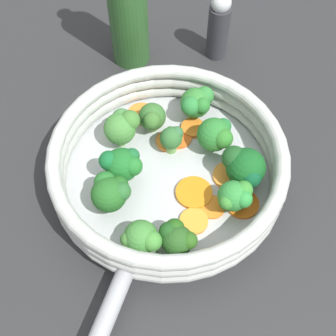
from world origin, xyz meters
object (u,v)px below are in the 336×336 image
object	(u,v)px
broccoli_floret_7	(142,238)
broccoli_floret_1	(244,167)
broccoli_floret_3	(235,196)
broccoli_floret_8	(197,103)
carrot_slice_4	(194,221)
broccoli_floret_4	(122,164)
carrot_slice_6	(212,207)
broccoli_floret_0	(173,138)
broccoli_floret_10	(111,191)
broccoli_floret_6	(177,238)
carrot_slice_3	(193,128)
salt_shaker	(219,26)
oil_bottle	(128,5)
carrot_slice_0	(179,138)
skillet	(168,178)
broccoli_floret_9	(122,125)
carrot_slice_5	(169,141)
carrot_slice_7	(242,204)
broccoli_floret_2	(152,118)
carrot_slice_2	(229,176)
carrot_slice_1	(194,193)
carrot_slice_8	(141,114)

from	to	relation	value
broccoli_floret_7	broccoli_floret_1	bearing A→B (deg)	140.80
broccoli_floret_3	broccoli_floret_8	bearing A→B (deg)	-150.32
carrot_slice_4	broccoli_floret_4	bearing A→B (deg)	-111.24
carrot_slice_6	broccoli_floret_1	xyz separation A→B (m)	(-0.05, 0.03, 0.03)
broccoli_floret_0	broccoli_floret_10	size ratio (longest dim) A/B	0.74
broccoli_floret_6	broccoli_floret_3	bearing A→B (deg)	141.13
carrot_slice_3	salt_shaker	distance (m)	0.17
broccoli_floret_3	oil_bottle	distance (m)	0.31
carrot_slice_0	skillet	bearing A→B (deg)	-0.89
broccoli_floret_7	oil_bottle	distance (m)	0.33
broccoli_floret_7	broccoli_floret_9	world-z (taller)	broccoli_floret_9
broccoli_floret_0	carrot_slice_6	bearing A→B (deg)	42.37
skillet	broccoli_floret_10	distance (m)	0.09
broccoli_floret_1	broccoli_floret_8	size ratio (longest dim) A/B	1.12
broccoli_floret_8	broccoli_floret_10	bearing A→B (deg)	-23.22
carrot_slice_0	broccoli_floret_4	world-z (taller)	broccoli_floret_4
carrot_slice_5	broccoli_floret_10	bearing A→B (deg)	-21.38
broccoli_floret_3	broccoli_floret_4	distance (m)	0.14
skillet	carrot_slice_7	xyz separation A→B (m)	(0.02, 0.10, 0.01)
carrot_slice_5	oil_bottle	distance (m)	0.20
carrot_slice_3	broccoli_floret_7	size ratio (longest dim) A/B	0.67
broccoli_floret_6	broccoli_floret_2	bearing A→B (deg)	-155.96
carrot_slice_2	broccoli_floret_7	distance (m)	0.14
broccoli_floret_2	salt_shaker	world-z (taller)	salt_shaker
carrot_slice_7	broccoli_floret_4	bearing A→B (deg)	-90.14
carrot_slice_4	broccoli_floret_4	size ratio (longest dim) A/B	0.64
carrot_slice_4	broccoli_floret_8	bearing A→B (deg)	-168.69
carrot_slice_1	broccoli_floret_2	size ratio (longest dim) A/B	1.04
carrot_slice_8	broccoli_floret_1	distance (m)	0.17
oil_bottle	salt_shaker	bearing A→B (deg)	107.19
carrot_slice_8	broccoli_floret_3	size ratio (longest dim) A/B	0.82
carrot_slice_4	broccoli_floret_2	world-z (taller)	broccoli_floret_2
carrot_slice_8	oil_bottle	bearing A→B (deg)	-157.54
broccoli_floret_9	oil_bottle	distance (m)	0.18
broccoli_floret_0	broccoli_floret_7	bearing A→B (deg)	-0.23
carrot_slice_3	carrot_slice_2	bearing A→B (deg)	43.83
carrot_slice_3	carrot_slice_4	world-z (taller)	carrot_slice_3
carrot_slice_7	carrot_slice_8	bearing A→B (deg)	-124.14
carrot_slice_1	broccoli_floret_2	xyz separation A→B (m)	(-0.08, -0.07, 0.02)
carrot_slice_3	broccoli_floret_8	bearing A→B (deg)	-177.93
salt_shaker	carrot_slice_5	bearing A→B (deg)	-7.90
broccoli_floret_4	broccoli_floret_9	world-z (taller)	broccoli_floret_4
skillet	broccoli_floret_8	world-z (taller)	broccoli_floret_8
carrot_slice_6	carrot_slice_5	bearing A→B (deg)	-138.26
broccoli_floret_1	salt_shaker	bearing A→B (deg)	-162.08
broccoli_floret_1	broccoli_floret_4	size ratio (longest dim) A/B	1.04
broccoli_floret_1	broccoli_floret_0	bearing A→B (deg)	-105.36
skillet	carrot_slice_8	size ratio (longest dim) A/B	7.20
skillet	carrot_slice_2	size ratio (longest dim) A/B	6.52
broccoli_floret_1	broccoli_floret_3	distance (m)	0.04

